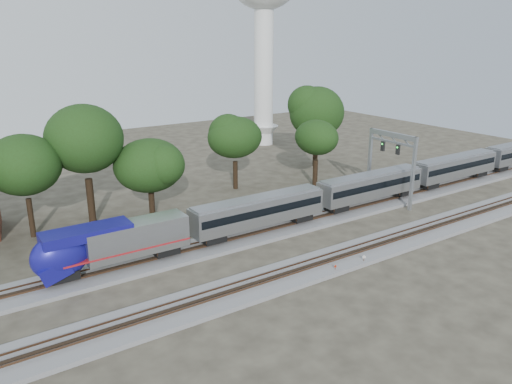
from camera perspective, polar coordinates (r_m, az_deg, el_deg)
ground at (r=50.78m, az=1.33°, el=-7.85°), size 160.00×160.00×0.00m
track_far at (r=55.28m, az=-2.25°, el=-5.44°), size 160.00×5.00×0.73m
track_near at (r=47.81m, az=4.13°, el=-9.31°), size 160.00×5.00×0.73m
train at (r=66.91m, az=13.08°, el=0.82°), size 85.34×2.94×4.33m
switch_stand_red at (r=48.58m, az=9.05°, el=-8.58°), size 0.28×0.05×0.87m
switch_stand_white at (r=50.79m, az=12.23°, el=-7.48°), size 0.30×0.16×0.98m
switch_lever at (r=50.08m, az=10.27°, el=-8.33°), size 0.57×0.45×0.30m
water_tower at (r=102.89m, az=0.92°, el=20.95°), size 13.64×13.64×37.75m
signal_gantry at (r=68.33m, az=15.22°, el=4.44°), size 0.67×7.92×9.64m
tree_2 at (r=59.51m, az=-25.04°, el=2.82°), size 8.49×8.49×11.97m
tree_3 at (r=60.82m, az=-19.03°, el=5.77°), size 10.55×10.55×14.88m
tree_4 at (r=61.29m, az=-12.10°, el=2.96°), size 6.90×6.90×9.73m
tree_5 at (r=72.20m, az=-2.43°, el=6.25°), size 7.83×7.83×11.04m
tree_6 at (r=74.07m, az=6.93°, el=6.20°), size 7.54×7.54×10.63m
tree_7 at (r=85.63m, az=6.96°, el=9.00°), size 9.45×9.45×13.33m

